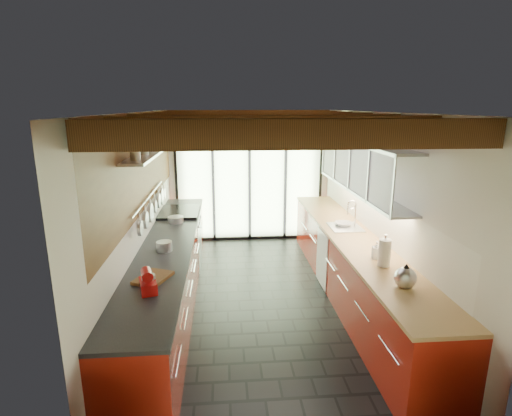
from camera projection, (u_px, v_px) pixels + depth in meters
name	position (u px, v px, depth m)	size (l,w,h in m)	color
ground	(262.00, 300.00, 5.68)	(5.50, 5.50, 0.00)	black
room_shell	(263.00, 186.00, 5.27)	(5.50, 5.50, 5.50)	silver
ceiling_beams	(260.00, 122.00, 5.43)	(3.14, 5.06, 4.90)	#593316
glass_door	(249.00, 159.00, 7.87)	(2.95, 0.10, 2.90)	#C6EAAD
left_counter	(170.00, 273.00, 5.46)	(0.68, 5.00, 0.92)	maroon
range_stove	(181.00, 238.00, 6.86)	(0.66, 0.90, 0.97)	silver
right_counter	(352.00, 267.00, 5.66)	(0.68, 5.00, 0.92)	maroon
sink_assembly	(346.00, 225.00, 5.93)	(0.45, 0.52, 0.43)	silver
upper_cabinets_right	(362.00, 166.00, 5.62)	(0.34, 3.00, 3.00)	silver
left_wall_fixtures	(153.00, 174.00, 5.40)	(0.28, 2.60, 0.96)	silver
stand_mixer	(148.00, 282.00, 3.88)	(0.22, 0.30, 0.24)	#B70E0E
pot_large	(164.00, 246.00, 4.97)	(0.19, 0.19, 0.12)	silver
pot_small	(176.00, 220.00, 6.19)	(0.24, 0.24, 0.09)	silver
cutting_board	(153.00, 278.00, 4.16)	(0.28, 0.39, 0.03)	brown
kettle	(405.00, 276.00, 3.96)	(0.25, 0.29, 0.26)	silver
paper_towel	(384.00, 253.00, 4.48)	(0.17, 0.17, 0.37)	white
soap_bottle	(377.00, 250.00, 4.71)	(0.10, 0.10, 0.22)	silver
bowl	(343.00, 224.00, 6.01)	(0.25, 0.25, 0.06)	silver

